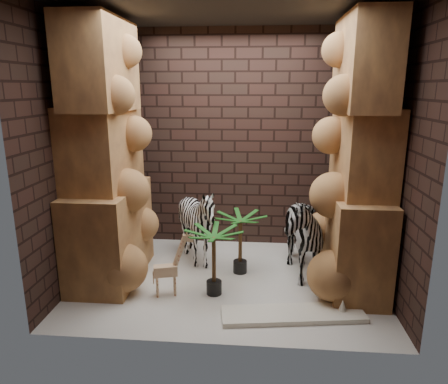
# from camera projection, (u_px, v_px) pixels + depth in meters

# --- Properties ---
(floor) EXTENTS (3.50, 3.50, 0.00)m
(floor) POSITION_uv_depth(u_px,v_px,m) (228.00, 280.00, 4.85)
(floor) COLOR silver
(floor) RESTS_ON ground
(ceiling) EXTENTS (3.50, 3.50, 0.00)m
(ceiling) POSITION_uv_depth(u_px,v_px,m) (228.00, 8.00, 4.10)
(ceiling) COLOR #292623
(ceiling) RESTS_ON ground
(wall_back) EXTENTS (3.50, 0.00, 3.50)m
(wall_back) POSITION_uv_depth(u_px,v_px,m) (235.00, 141.00, 5.68)
(wall_back) COLOR #311D18
(wall_back) RESTS_ON ground
(wall_front) EXTENTS (3.50, 0.00, 3.50)m
(wall_front) POSITION_uv_depth(u_px,v_px,m) (216.00, 181.00, 3.27)
(wall_front) COLOR #311D18
(wall_front) RESTS_ON ground
(wall_left) EXTENTS (0.00, 3.00, 3.00)m
(wall_left) POSITION_uv_depth(u_px,v_px,m) (74.00, 153.00, 4.62)
(wall_left) COLOR #311D18
(wall_left) RESTS_ON ground
(wall_right) EXTENTS (0.00, 3.00, 3.00)m
(wall_right) POSITION_uv_depth(u_px,v_px,m) (392.00, 158.00, 4.33)
(wall_right) COLOR #311D18
(wall_right) RESTS_ON ground
(rock_pillar_left) EXTENTS (0.68, 1.30, 3.00)m
(rock_pillar_left) POSITION_uv_depth(u_px,v_px,m) (104.00, 154.00, 4.59)
(rock_pillar_left) COLOR tan
(rock_pillar_left) RESTS_ON floor
(rock_pillar_right) EXTENTS (0.58, 1.25, 3.00)m
(rock_pillar_right) POSITION_uv_depth(u_px,v_px,m) (360.00, 157.00, 4.35)
(rock_pillar_right) COLOR tan
(rock_pillar_right) RESTS_ON floor
(zebra_right) EXTENTS (0.78, 1.17, 1.28)m
(zebra_right) POSITION_uv_depth(u_px,v_px,m) (295.00, 225.00, 4.83)
(zebra_right) COLOR white
(zebra_right) RESTS_ON floor
(zebra_left) EXTENTS (1.13, 1.26, 0.96)m
(zebra_left) POSITION_uv_depth(u_px,v_px,m) (198.00, 228.00, 5.20)
(zebra_left) COLOR white
(zebra_left) RESTS_ON floor
(giraffe_toy) EXTENTS (0.40, 0.23, 0.74)m
(giraffe_toy) POSITION_uv_depth(u_px,v_px,m) (165.00, 264.00, 4.41)
(giraffe_toy) COLOR beige
(giraffe_toy) RESTS_ON floor
(palm_front) EXTENTS (0.36, 0.36, 0.77)m
(palm_front) POSITION_uv_depth(u_px,v_px,m) (240.00, 243.00, 4.96)
(palm_front) COLOR #15551A
(palm_front) RESTS_ON floor
(palm_back) EXTENTS (0.36, 0.36, 0.77)m
(palm_back) POSITION_uv_depth(u_px,v_px,m) (214.00, 262.00, 4.44)
(palm_back) COLOR #15551A
(palm_back) RESTS_ON floor
(surfboard) EXTENTS (1.46, 0.55, 0.05)m
(surfboard) POSITION_uv_depth(u_px,v_px,m) (293.00, 314.00, 4.07)
(surfboard) COLOR white
(surfboard) RESTS_ON floor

